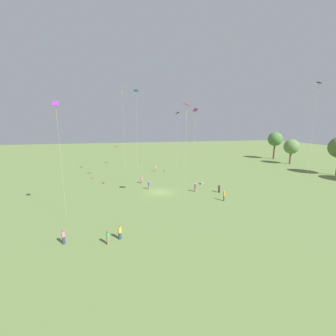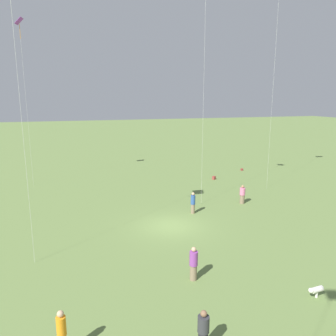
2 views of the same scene
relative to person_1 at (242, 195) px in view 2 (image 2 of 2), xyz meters
The scene contains 10 objects.
ground_plane 8.16m from the person_1, 21.17° to the left, with size 240.00×240.00×0.00m, color olive.
person_1 is the anchor object (origin of this frame).
person_3 5.15m from the person_1, 11.02° to the left, with size 0.41×0.41×1.74m.
person_4 17.85m from the person_1, 54.72° to the left, with size 0.58×0.58×1.64m.
person_5 13.35m from the person_1, 48.79° to the left, with size 0.59×0.59×1.77m.
person_6 20.12m from the person_1, 41.25° to the left, with size 0.34×0.34×1.83m.
kite_4 26.22m from the person_1, 35.50° to the right, with size 0.82×0.99×16.61m.
dog_1 13.85m from the person_1, 72.90° to the left, with size 0.79×0.31×0.56m.
picnic_bag_0 13.69m from the person_1, 120.75° to the right, with size 0.29×0.23×0.26m.
picnic_bag_1 8.77m from the person_1, 100.05° to the right, with size 0.43×0.41×0.38m.
Camera 2 is at (7.16, 20.97, 8.98)m, focal length 35.00 mm.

